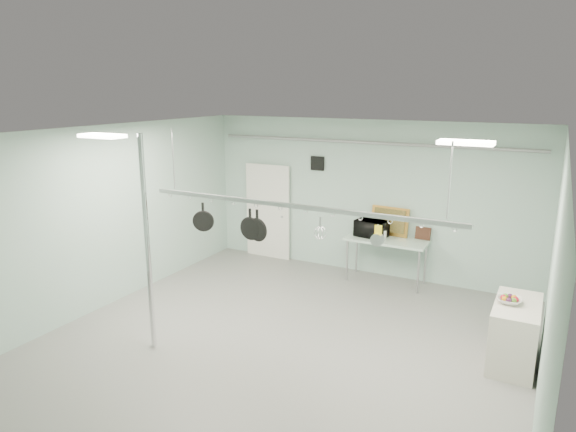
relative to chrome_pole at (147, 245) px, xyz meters
The scene contains 25 objects.
floor 2.41m from the chrome_pole, 19.44° to the left, with size 8.00×8.00×0.00m, color gray.
ceiling 2.40m from the chrome_pole, 19.44° to the left, with size 7.00×8.00×0.02m, color silver.
back_wall 4.89m from the chrome_pole, 69.68° to the left, with size 7.00×0.02×3.20m, color #A0C0B6.
right_wall 5.22m from the chrome_pole, ahead, with size 0.02×8.00×3.20m, color #A0C0B6.
door 4.61m from the chrome_pole, 97.53° to the left, with size 1.10×0.10×2.20m, color silver.
wall_vent 4.65m from the chrome_pole, 82.52° to the left, with size 0.30×0.04×0.30m, color black.
conduit_pipe 4.95m from the chrome_pole, 69.30° to the left, with size 0.07×0.07×6.60m, color gray.
chrome_pole is the anchor object (origin of this frame).
prep_table 4.85m from the chrome_pole, 61.29° to the left, with size 1.60×0.70×0.91m.
side_cabinet 5.37m from the chrome_pole, 22.41° to the left, with size 0.60×1.20×0.90m, color beige.
pot_rack 2.19m from the chrome_pole, 25.35° to the left, with size 4.80×0.06×1.00m.
light_panel_left 1.65m from the chrome_pole, 158.20° to the right, with size 0.65×0.30×0.05m, color white.
light_panel_right 4.55m from the chrome_pole, 16.31° to the left, with size 0.65×0.30×0.05m, color white.
microwave 4.68m from the chrome_pole, 64.93° to the left, with size 0.61×0.41×0.34m, color black.
coffee_canister 4.77m from the chrome_pole, 62.05° to the left, with size 0.15×0.15×0.18m, color silver.
painting_large 5.05m from the chrome_pole, 63.44° to the left, with size 0.78×0.05×0.58m, color gold.
painting_small 5.40m from the chrome_pole, 56.92° to the left, with size 0.30×0.04×0.25m, color #381E13.
fruit_bowl 5.17m from the chrome_pole, 22.58° to the left, with size 0.33×0.33×0.08m, color silver.
skillet_left 0.99m from the chrome_pole, 69.71° to the left, with size 0.33×0.06×0.46m, color black, non-canonical shape.
skillet_mid 1.51m from the chrome_pole, 37.08° to the left, with size 0.35×0.06×0.48m, color black, non-canonical shape.
skillet_right 1.61m from the chrome_pole, 34.44° to the left, with size 0.35×0.06×0.47m, color black, non-canonical shape.
whisk 2.51m from the chrome_pole, 21.16° to the left, with size 0.18×0.18×0.33m, color #B5B5BA, non-canonical shape.
grater 3.29m from the chrome_pole, 15.96° to the left, with size 0.09×0.02×0.23m, color gold, non-canonical shape.
saucepan 3.29m from the chrome_pole, 15.98° to the left, with size 0.17×0.09×0.29m, color #A6A7AA, non-canonical shape.
fruit_cluster 5.16m from the chrome_pole, 22.58° to the left, with size 0.24×0.24×0.09m, color #AF1021, non-canonical shape.
Camera 1 is at (3.40, -5.92, 3.80)m, focal length 32.00 mm.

